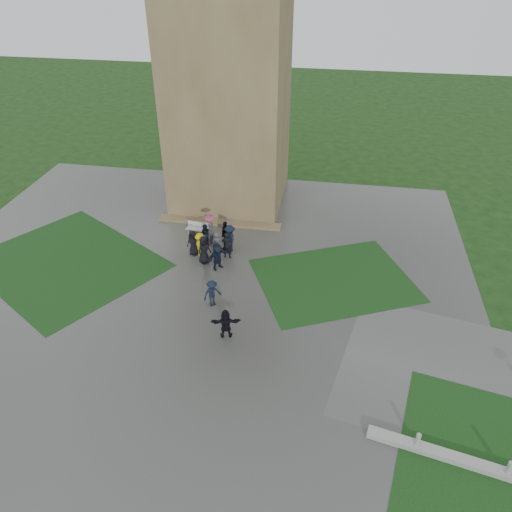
% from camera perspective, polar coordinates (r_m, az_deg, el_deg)
% --- Properties ---
extents(ground, '(120.00, 120.00, 0.00)m').
position_cam_1_polar(ground, '(28.05, -9.18, -6.98)').
color(ground, black).
extents(plaza, '(34.00, 34.00, 0.02)m').
position_cam_1_polar(plaza, '(29.51, -8.03, -4.50)').
color(plaza, '#3A3A37').
rests_on(plaza, ground).
extents(lawn_inset_left, '(14.10, 13.46, 0.01)m').
position_cam_1_polar(lawn_inset_left, '(34.19, -20.82, -0.73)').
color(lawn_inset_left, black).
rests_on(lawn_inset_left, plaza).
extents(lawn_inset_right, '(11.12, 10.15, 0.01)m').
position_cam_1_polar(lawn_inset_right, '(30.81, 8.93, -2.72)').
color(lawn_inset_right, black).
rests_on(lawn_inset_right, plaza).
extents(tower, '(8.00, 8.00, 18.00)m').
position_cam_1_polar(tower, '(37.02, -3.16, 19.30)').
color(tower, brown).
rests_on(tower, ground).
extents(tower_plinth, '(9.00, 0.80, 0.22)m').
position_cam_1_polar(tower_plinth, '(36.33, -4.22, 3.86)').
color(tower_plinth, brown).
rests_on(tower_plinth, plaza).
extents(bench, '(1.61, 0.65, 0.91)m').
position_cam_1_polar(bench, '(34.98, -6.67, 3.14)').
color(bench, silver).
rests_on(bench, plaza).
extents(visitor_cluster, '(3.30, 4.26, 2.46)m').
position_cam_1_polar(visitor_cluster, '(32.23, -4.83, 1.64)').
color(visitor_cluster, black).
rests_on(visitor_cluster, plaza).
extents(pedestrian_mid, '(1.16, 1.11, 1.65)m').
position_cam_1_polar(pedestrian_mid, '(28.15, -5.03, -4.25)').
color(pedestrian_mid, black).
rests_on(pedestrian_mid, plaza).
extents(pedestrian_near, '(1.66, 0.91, 1.69)m').
position_cam_1_polar(pedestrian_near, '(26.06, -3.47, -7.73)').
color(pedestrian_near, black).
rests_on(pedestrian_near, plaza).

